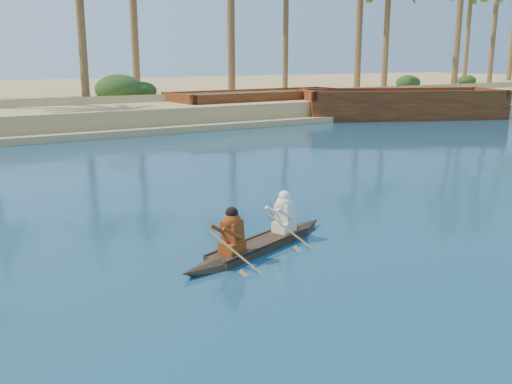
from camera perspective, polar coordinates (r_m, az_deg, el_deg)
sandy_embankment at (r=55.59m, az=-16.80°, el=9.07°), size 150.00×51.00×1.50m
palm_grove at (r=44.27m, az=-13.27°, el=18.04°), size 110.00×14.00×16.00m
shrub_cluster at (r=40.90m, az=-11.18°, el=9.01°), size 100.00×6.00×2.40m
canoe at (r=12.40m, az=0.36°, el=-4.61°), size 4.65×2.23×1.30m
barge_mid at (r=39.98m, az=0.67°, el=8.55°), size 13.34×4.90×2.20m
barge_right at (r=41.20m, az=14.23°, el=8.33°), size 14.42×9.52×2.29m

